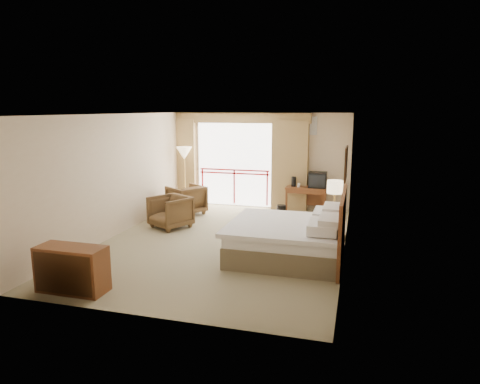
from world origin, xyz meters
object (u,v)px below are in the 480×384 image
(armchair_near, at_px, (171,227))
(nightstand, at_px, (333,223))
(dresser, at_px, (72,269))
(armchair_far, at_px, (187,214))
(tv, at_px, (318,180))
(floor_lamp, at_px, (184,155))
(table_lamp, at_px, (335,187))
(wastebasket, at_px, (281,211))
(side_table, at_px, (179,204))
(bed, at_px, (290,238))
(desk, at_px, (306,192))

(armchair_near, bearing_deg, nightstand, 32.77)
(dresser, bearing_deg, armchair_far, 92.92)
(nightstand, bearing_deg, tv, 100.96)
(armchair_far, bearing_deg, floor_lamp, -120.80)
(tv, height_order, dresser, tv)
(table_lamp, height_order, wastebasket, table_lamp)
(table_lamp, relative_size, armchair_near, 0.72)
(table_lamp, bearing_deg, armchair_far, 164.77)
(armchair_far, bearing_deg, side_table, 34.97)
(nightstand, relative_size, tv, 1.38)
(side_table, distance_m, dresser, 4.63)
(tv, xyz_separation_m, armchair_far, (-3.40, -1.01, -0.92))
(nightstand, distance_m, wastebasket, 2.12)
(bed, bearing_deg, side_table, 146.16)
(tv, relative_size, dresser, 0.43)
(nightstand, xyz_separation_m, floor_lamp, (-4.34, 1.95, 1.17))
(floor_lamp, bearing_deg, nightstand, -24.19)
(desk, relative_size, armchair_far, 1.27)
(armchair_far, xyz_separation_m, floor_lamp, (-0.38, 0.82, 1.50))
(armchair_near, bearing_deg, desk, 68.88)
(bed, relative_size, armchair_near, 2.51)
(desk, height_order, dresser, dresser)
(table_lamp, bearing_deg, dresser, -132.67)
(floor_lamp, bearing_deg, wastebasket, -7.87)
(desk, bearing_deg, side_table, -151.55)
(armchair_near, bearing_deg, bed, 6.09)
(wastebasket, height_order, floor_lamp, floor_lamp)
(wastebasket, xyz_separation_m, armchair_far, (-2.53, -0.42, -0.15))
(tv, distance_m, floor_lamp, 3.82)
(armchair_near, xyz_separation_m, dresser, (0.07, -3.77, 0.36))
(nightstand, distance_m, tv, 2.30)
(tv, xyz_separation_m, floor_lamp, (-3.78, -0.19, 0.57))
(nightstand, distance_m, floor_lamp, 4.90)
(side_table, relative_size, dresser, 0.53)
(armchair_near, bearing_deg, floor_lamp, 133.08)
(side_table, bearing_deg, dresser, -87.22)
(desk, relative_size, floor_lamp, 0.63)
(bed, xyz_separation_m, nightstand, (0.72, 1.55, -0.05))
(wastebasket, height_order, dresser, dresser)
(wastebasket, height_order, armchair_far, armchair_far)
(bed, distance_m, armchair_near, 3.37)
(desk, relative_size, dresser, 1.01)
(nightstand, relative_size, dresser, 0.59)
(bed, distance_m, floor_lamp, 5.16)
(nightstand, relative_size, armchair_near, 0.76)
(tv, distance_m, wastebasket, 1.31)
(table_lamp, relative_size, side_table, 1.05)
(bed, distance_m, desk, 3.76)
(desk, height_order, side_table, desk)
(armchair_near, distance_m, floor_lamp, 2.70)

